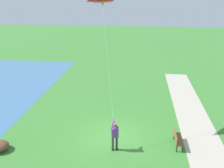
# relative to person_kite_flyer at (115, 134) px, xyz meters

# --- Properties ---
(ground_plane) EXTENTS (120.00, 120.00, 0.00)m
(ground_plane) POSITION_rel_person_kite_flyer_xyz_m (0.24, -1.34, -1.05)
(ground_plane) COLOR #3D7F33
(walkway_path) EXTENTS (2.65, 32.02, 0.02)m
(walkway_path) POSITION_rel_person_kite_flyer_xyz_m (-5.38, 0.66, -1.04)
(walkway_path) COLOR #B7AD99
(walkway_path) RESTS_ON ground
(person_kite_flyer) EXTENTS (0.49, 0.63, 1.83)m
(person_kite_flyer) POSITION_rel_person_kite_flyer_xyz_m (0.00, 0.00, 0.00)
(person_kite_flyer) COLOR #232328
(person_kite_flyer) RESTS_ON ground
(park_bench_near_walkway) EXTENTS (0.45, 1.50, 0.88)m
(park_bench_near_walkway) POSITION_rel_person_kite_flyer_xyz_m (-3.72, -0.85, -0.54)
(park_bench_near_walkway) COLOR brown
(park_bench_near_walkway) RESTS_ON ground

